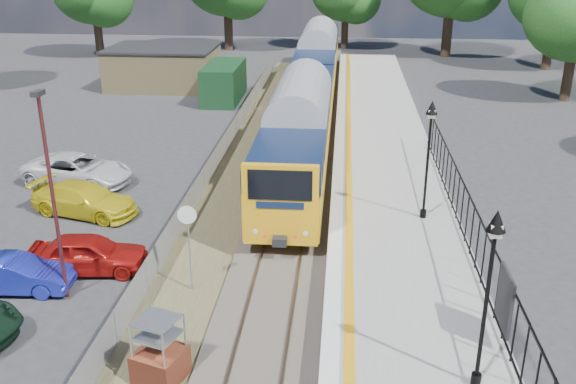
# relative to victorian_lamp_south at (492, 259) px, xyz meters

# --- Properties ---
(ground) EXTENTS (120.00, 120.00, 0.00)m
(ground) POSITION_rel_victorian_lamp_south_xyz_m (-5.50, 4.00, -4.30)
(ground) COLOR #2D2D30
(ground) RESTS_ON ground
(track_bed) EXTENTS (5.90, 80.00, 0.29)m
(track_bed) POSITION_rel_victorian_lamp_south_xyz_m (-5.97, 13.67, -4.21)
(track_bed) COLOR #473F38
(track_bed) RESTS_ON ground
(platform) EXTENTS (5.00, 70.00, 0.90)m
(platform) POSITION_rel_victorian_lamp_south_xyz_m (-1.30, 12.00, -3.85)
(platform) COLOR gray
(platform) RESTS_ON ground
(platform_edge) EXTENTS (0.90, 70.00, 0.01)m
(platform_edge) POSITION_rel_victorian_lamp_south_xyz_m (-3.36, 12.00, -3.39)
(platform_edge) COLOR silver
(platform_edge) RESTS_ON platform
(victorian_lamp_south) EXTENTS (0.44, 0.44, 4.60)m
(victorian_lamp_south) POSITION_rel_victorian_lamp_south_xyz_m (0.00, 0.00, 0.00)
(victorian_lamp_south) COLOR black
(victorian_lamp_south) RESTS_ON platform
(victorian_lamp_north) EXTENTS (0.44, 0.44, 4.60)m
(victorian_lamp_north) POSITION_rel_victorian_lamp_south_xyz_m (-0.20, 10.00, 0.00)
(victorian_lamp_north) COLOR black
(victorian_lamp_north) RESTS_ON platform
(palisade_fence) EXTENTS (0.12, 26.00, 2.00)m
(palisade_fence) POSITION_rel_victorian_lamp_south_xyz_m (1.05, 6.24, -2.46)
(palisade_fence) COLOR black
(palisade_fence) RESTS_ON platform
(wire_fence) EXTENTS (0.06, 52.00, 1.20)m
(wire_fence) POSITION_rel_victorian_lamp_south_xyz_m (-9.70, 16.00, -3.70)
(wire_fence) COLOR #999EA3
(wire_fence) RESTS_ON ground
(outbuilding) EXTENTS (10.80, 10.10, 3.12)m
(outbuilding) POSITION_rel_victorian_lamp_south_xyz_m (-16.41, 35.21, -2.78)
(outbuilding) COLOR tan
(outbuilding) RESTS_ON ground
(train) EXTENTS (2.82, 40.83, 3.51)m
(train) POSITION_rel_victorian_lamp_south_xyz_m (-5.50, 27.91, -1.96)
(train) COLOR gold
(train) RESTS_ON ground
(brick_plinth) EXTENTS (1.49, 1.49, 1.90)m
(brick_plinth) POSITION_rel_victorian_lamp_south_xyz_m (-8.01, 0.61, -3.39)
(brick_plinth) COLOR brown
(brick_plinth) RESTS_ON ground
(speed_sign) EXTENTS (0.62, 0.11, 3.10)m
(speed_sign) POSITION_rel_victorian_lamp_south_xyz_m (-8.25, 5.23, -2.16)
(speed_sign) COLOR #999EA3
(speed_sign) RESTS_ON ground
(carpark_lamp) EXTENTS (0.25, 0.50, 6.86)m
(carpark_lamp) POSITION_rel_victorian_lamp_south_xyz_m (-12.25, 4.51, -0.38)
(carpark_lamp) COLOR #431619
(carpark_lamp) RESTS_ON ground
(car_red) EXTENTS (4.20, 2.01, 1.38)m
(car_red) POSITION_rel_victorian_lamp_south_xyz_m (-12.14, 6.27, -3.61)
(car_red) COLOR #9F130E
(car_red) RESTS_ON ground
(car_blue) EXTENTS (3.75, 1.49, 1.21)m
(car_blue) POSITION_rel_victorian_lamp_south_xyz_m (-14.05, 4.75, -3.69)
(car_blue) COLOR #192298
(car_blue) RESTS_ON ground
(car_yellow) EXTENTS (4.98, 3.01, 1.35)m
(car_yellow) POSITION_rel_victorian_lamp_south_xyz_m (-14.20, 11.13, -3.62)
(car_yellow) COLOR gold
(car_yellow) RESTS_ON ground
(car_white) EXTENTS (5.57, 3.36, 1.45)m
(car_white) POSITION_rel_victorian_lamp_south_xyz_m (-15.87, 14.57, -3.58)
(car_white) COLOR silver
(car_white) RESTS_ON ground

